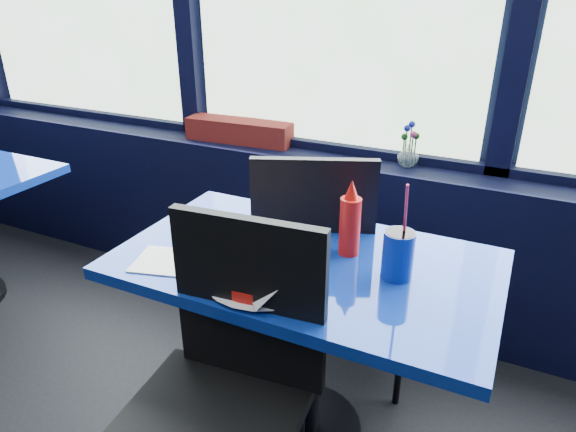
# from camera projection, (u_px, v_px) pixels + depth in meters

# --- Properties ---
(window_sill) EXTENTS (5.00, 0.26, 0.80)m
(window_sill) POSITION_uv_depth(u_px,v_px,m) (319.00, 229.00, 2.62)
(window_sill) COLOR black
(window_sill) RESTS_ON ground
(near_table) EXTENTS (1.20, 0.70, 0.75)m
(near_table) POSITION_uv_depth(u_px,v_px,m) (305.00, 306.00, 1.72)
(near_table) COLOR black
(near_table) RESTS_ON ground
(chair_near_front) EXTENTS (0.50, 0.50, 1.02)m
(chair_near_front) POSITION_uv_depth(u_px,v_px,m) (224.00, 381.00, 1.38)
(chair_near_front) COLOR black
(chair_near_front) RESTS_ON ground
(chair_near_back) EXTENTS (0.60, 0.60, 1.02)m
(chair_near_back) POSITION_uv_depth(u_px,v_px,m) (336.00, 259.00, 1.97)
(chair_near_back) COLOR black
(chair_near_back) RESTS_ON ground
(planter_box) EXTENTS (0.57, 0.17, 0.11)m
(planter_box) POSITION_uv_depth(u_px,v_px,m) (239.00, 131.00, 2.62)
(planter_box) COLOR maroon
(planter_box) RESTS_ON window_sill
(flower_vase) EXTENTS (0.10, 0.10, 0.20)m
(flower_vase) POSITION_uv_depth(u_px,v_px,m) (408.00, 153.00, 2.27)
(flower_vase) COLOR silver
(flower_vase) RESTS_ON window_sill
(food_basket) EXTENTS (0.28, 0.28, 0.09)m
(food_basket) POSITION_uv_depth(u_px,v_px,m) (255.00, 281.00, 1.46)
(food_basket) COLOR red
(food_basket) RESTS_ON near_table
(ketchup_bottle) EXTENTS (0.07, 0.07, 0.25)m
(ketchup_bottle) POSITION_uv_depth(u_px,v_px,m) (350.00, 222.00, 1.63)
(ketchup_bottle) COLOR red
(ketchup_bottle) RESTS_ON near_table
(soda_cup) EXTENTS (0.09, 0.09, 0.31)m
(soda_cup) POSITION_uv_depth(u_px,v_px,m) (398.00, 254.00, 1.51)
(soda_cup) COLOR navy
(soda_cup) RESTS_ON near_table
(napkin) EXTENTS (0.21, 0.21, 0.00)m
(napkin) POSITION_uv_depth(u_px,v_px,m) (163.00, 261.00, 1.62)
(napkin) COLOR white
(napkin) RESTS_ON near_table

